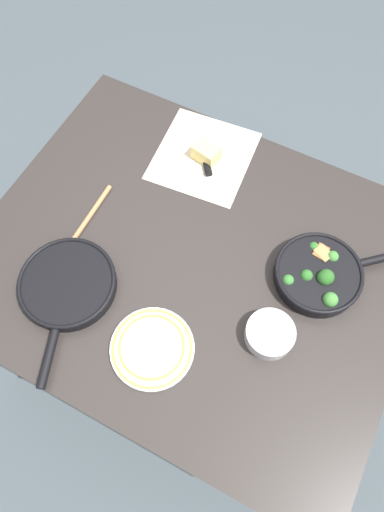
{
  "coord_description": "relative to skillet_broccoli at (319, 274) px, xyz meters",
  "views": [
    {
      "loc": [
        -0.26,
        0.5,
        1.98
      ],
      "look_at": [
        0.0,
        0.0,
        0.78
      ],
      "focal_mm": 32.0,
      "sensor_mm": 36.0,
      "label": 1
    }
  ],
  "objects": [
    {
      "name": "ground_plane",
      "position": [
        0.35,
        0.11,
        -0.79
      ],
      "size": [
        14.0,
        14.0,
        0.0
      ],
      "primitive_type": "plane",
      "color": "#424C51"
    },
    {
      "name": "dining_table_red",
      "position": [
        0.35,
        0.11,
        -0.1
      ],
      "size": [
        1.26,
        1.02,
        0.76
      ],
      "color": "#2D2826",
      "rests_on": "ground_plane"
    },
    {
      "name": "skillet_broccoli",
      "position": [
        0.0,
        0.0,
        0.0
      ],
      "size": [
        0.31,
        0.29,
        0.07
      ],
      "rotation": [
        0.0,
        0.0,
        3.87
      ],
      "color": "black",
      "rests_on": "dining_table_red"
    },
    {
      "name": "skillet_eggs",
      "position": [
        0.62,
        0.36,
        -0.01
      ],
      "size": [
        0.28,
        0.42,
        0.04
      ],
      "rotation": [
        0.0,
        0.0,
        1.93
      ],
      "color": "black",
      "rests_on": "dining_table_red"
    },
    {
      "name": "wooden_spoon",
      "position": [
        0.69,
        0.23,
        -0.02
      ],
      "size": [
        0.04,
        0.35,
        0.02
      ],
      "rotation": [
        0.0,
        0.0,
        1.59
      ],
      "color": "#A87A4C",
      "rests_on": "dining_table_red"
    },
    {
      "name": "parchment_sheet",
      "position": [
        0.49,
        -0.24,
        -0.03
      ],
      "size": [
        0.33,
        0.35,
        0.0
      ],
      "color": "beige",
      "rests_on": "dining_table_red"
    },
    {
      "name": "grater_knife",
      "position": [
        0.48,
        -0.24,
        -0.02
      ],
      "size": [
        0.16,
        0.2,
        0.02
      ],
      "rotation": [
        0.0,
        0.0,
        5.36
      ],
      "color": "silver",
      "rests_on": "dining_table_red"
    },
    {
      "name": "cheese_block",
      "position": [
        0.48,
        -0.23,
        -0.0
      ],
      "size": [
        0.09,
        0.08,
        0.06
      ],
      "color": "#EFD67A",
      "rests_on": "dining_table_red"
    },
    {
      "name": "dinner_plate_stack",
      "position": [
        0.32,
        0.4,
        -0.02
      ],
      "size": [
        0.23,
        0.23,
        0.03
      ],
      "color": "silver",
      "rests_on": "dining_table_red"
    },
    {
      "name": "prep_bowl_steel",
      "position": [
        0.06,
        0.22,
        -0.01
      ],
      "size": [
        0.13,
        0.13,
        0.05
      ],
      "color": "#B7B7BC",
      "rests_on": "dining_table_red"
    }
  ]
}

